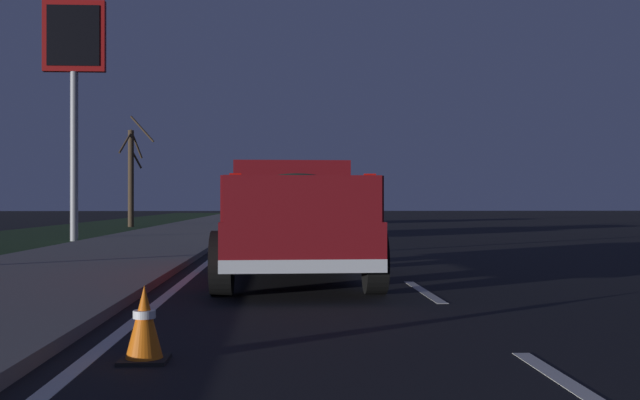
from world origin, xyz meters
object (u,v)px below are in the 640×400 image
Objects in this scene: sedan_silver at (291,214)px; bare_tree_far at (131,174)px; sedan_blue at (286,210)px; traffic_cone_near at (144,324)px; gas_price_sign at (74,60)px; pickup_truck at (293,217)px.

bare_tree_far reaches higher than sedan_silver.
sedan_blue reaches higher than traffic_cone_near.
gas_price_sign reaches higher than sedan_silver.
sedan_silver is at bearing -179.61° from sedan_blue.
bare_tree_far is at bearing 4.02° from gas_price_sign.
sedan_silver reaches higher than traffic_cone_near.
gas_price_sign is 12.82× the size of traffic_cone_near.
bare_tree_far is at bearing 118.64° from sedan_blue.
sedan_blue is 7.60× the size of traffic_cone_near.
gas_price_sign is (-17.10, 6.61, 4.83)m from sedan_blue.
pickup_truck is at bearing -150.21° from gas_price_sign.
bare_tree_far is (24.52, 7.51, 1.61)m from pickup_truck.
sedan_blue is (28.62, -0.01, -0.20)m from pickup_truck.
pickup_truck is 28.63m from sedan_blue.
bare_tree_far is at bearing 35.76° from sedan_silver.
traffic_cone_near is at bearing 176.20° from sedan_silver.
sedan_blue is at bearing 0.39° from sedan_silver.
bare_tree_far reaches higher than traffic_cone_near.
gas_price_sign is at bearing 158.87° from sedan_blue.
sedan_silver is (13.93, -0.11, -0.20)m from pickup_truck.
sedan_silver is 19.75m from traffic_cone_near.
pickup_truck is 1.01× the size of bare_tree_far.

